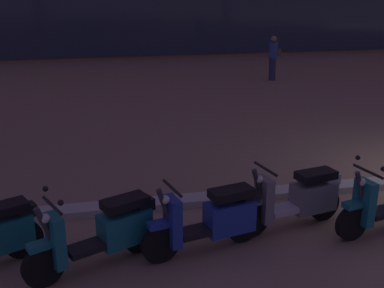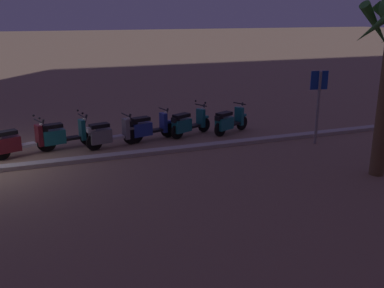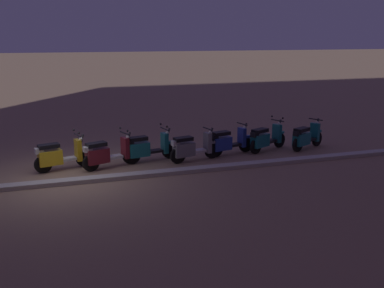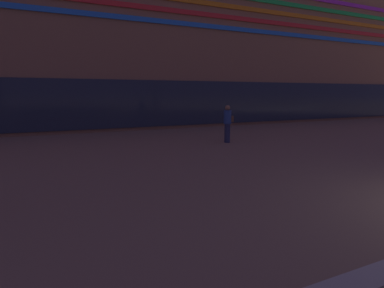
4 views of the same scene
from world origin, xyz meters
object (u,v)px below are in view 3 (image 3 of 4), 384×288
scooter_teal_far_back (306,137)px  scooter_teal_last_in_row (147,148)px  scooter_teal_mid_centre (265,139)px  scooter_grey_mid_front (191,148)px  scooter_yellow_mid_rear (59,156)px  scooter_blue_second_in_line (228,142)px  scooter_maroon_tail_end (106,154)px

scooter_teal_far_back → scooter_teal_last_in_row: bearing=-1.4°
scooter_teal_mid_centre → scooter_grey_mid_front: 2.90m
scooter_teal_far_back → scooter_yellow_mid_rear: 8.45m
scooter_teal_last_in_row → scooter_yellow_mid_rear: bearing=2.7°
scooter_teal_mid_centre → scooter_blue_second_in_line: scooter_teal_mid_centre is taller
scooter_yellow_mid_rear → scooter_grey_mid_front: bearing=176.3°
scooter_teal_far_back → scooter_maroon_tail_end: size_ratio=0.91×
scooter_teal_far_back → scooter_maroon_tail_end: 7.07m
scooter_teal_far_back → scooter_teal_mid_centre: size_ratio=0.94×
scooter_teal_mid_centre → scooter_teal_far_back: bearing=172.6°
scooter_teal_last_in_row → scooter_maroon_tail_end: same height
scooter_teal_last_in_row → scooter_maroon_tail_end: bearing=14.2°
scooter_teal_mid_centre → scooter_teal_last_in_row: size_ratio=0.95×
scooter_teal_last_in_row → scooter_yellow_mid_rear: same height
scooter_teal_mid_centre → scooter_maroon_tail_end: size_ratio=0.97×
scooter_teal_mid_centre → scooter_teal_last_in_row: 4.24m
scooter_blue_second_in_line → scooter_yellow_mid_rear: bearing=1.2°
scooter_blue_second_in_line → scooter_teal_far_back: bearing=177.5°
scooter_maroon_tail_end → scooter_teal_mid_centre: bearing=-176.0°
scooter_teal_far_back → scooter_grey_mid_front: 4.37m
scooter_maroon_tail_end → scooter_grey_mid_front: bearing=178.9°
scooter_blue_second_in_line → scooter_teal_last_in_row: scooter_teal_last_in_row is taller
scooter_yellow_mid_rear → scooter_teal_mid_centre: bearing=-178.5°
scooter_grey_mid_front → scooter_yellow_mid_rear: size_ratio=1.02×
scooter_teal_far_back → scooter_teal_last_in_row: 5.74m
scooter_blue_second_in_line → scooter_grey_mid_front: size_ratio=0.98×
scooter_grey_mid_front → scooter_maroon_tail_end: 2.71m
scooter_teal_mid_centre → scooter_maroon_tail_end: 5.58m
scooter_teal_mid_centre → scooter_teal_last_in_row: same height
scooter_maroon_tail_end → scooter_teal_far_back: bearing=-178.4°
scooter_maroon_tail_end → scooter_yellow_mid_rear: 1.40m
scooter_maroon_tail_end → scooter_yellow_mid_rear: size_ratio=1.03×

